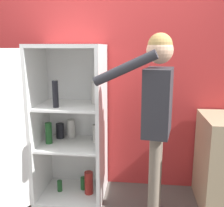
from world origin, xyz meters
TOP-DOWN VIEW (x-y plane):
  - wall_back at (0.00, 0.98)m, footprint 7.00×0.06m
  - refrigerator at (-0.46, 0.56)m, footprint 1.09×1.16m
  - person at (0.51, 0.37)m, footprint 0.68×0.51m

SIDE VIEW (x-z plane):
  - refrigerator at x=-0.46m, z-range -0.01..1.57m
  - person at x=0.51m, z-range 0.25..1.92m
  - wall_back at x=0.00m, z-range 0.00..2.55m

